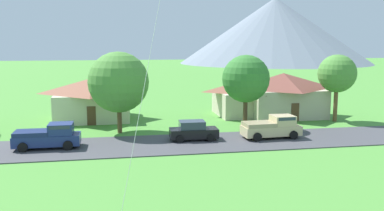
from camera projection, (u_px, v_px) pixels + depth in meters
road_strip at (167, 144)px, 35.08m from camera, size 160.00×7.06×0.08m
mountain_far_west_ridge at (274, 31)px, 167.50m from camera, size 76.34×76.34×26.09m
house_leftmost at (283, 94)px, 48.42m from camera, size 9.05×7.55×5.01m
house_left_center at (93, 98)px, 46.32m from camera, size 8.54×7.67×4.63m
house_rightmost at (251, 96)px, 49.24m from camera, size 8.69×7.07×4.37m
tree_left_of_center at (246, 79)px, 41.09m from camera, size 4.72×4.72×7.35m
tree_center at (119, 82)px, 38.95m from camera, size 5.72×5.72×7.72m
tree_right_of_center at (337, 74)px, 44.65m from camera, size 4.09×4.09×7.27m
parked_car_black_west_end at (193, 131)px, 36.44m from camera, size 4.25×2.17×1.68m
pickup_truck_sand_west_side at (272, 127)px, 37.21m from camera, size 5.28×2.50×1.99m
pickup_truck_navy_east_side at (49, 136)px, 33.60m from camera, size 5.21×2.33×1.99m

